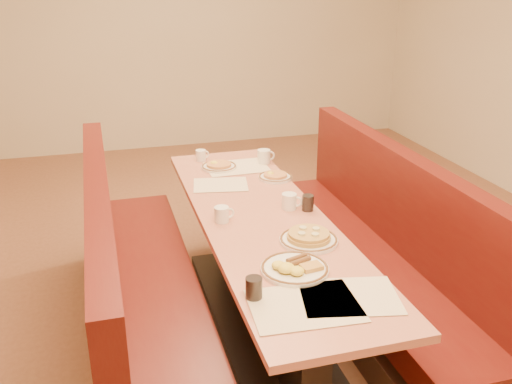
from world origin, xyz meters
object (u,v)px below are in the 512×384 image
object	(u,v)px
pancake_plate	(309,238)
coffee_mug_c	(264,156)
coffee_mug_d	(201,155)
booth_right	(375,261)
eggs_plate	(294,268)
soda_tumbler_mid	(308,203)
booth_left	(138,295)
soda_tumbler_near	(254,288)
coffee_mug_a	(290,201)
coffee_mug_b	(222,214)
diner_table	(263,275)

from	to	relation	value
pancake_plate	coffee_mug_c	bearing A→B (deg)	83.50
coffee_mug_d	coffee_mug_c	bearing A→B (deg)	-38.51
booth_right	eggs_plate	world-z (taller)	booth_right
pancake_plate	soda_tumbler_mid	bearing A→B (deg)	69.92
booth_right	eggs_plate	xyz separation A→B (m)	(-0.77, -0.63, 0.41)
booth_left	coffee_mug_c	distance (m)	1.44
coffee_mug_c	soda_tumbler_near	size ratio (longest dim) A/B	1.31
coffee_mug_c	coffee_mug_a	bearing A→B (deg)	-98.85
coffee_mug_c	soda_tumbler_near	distance (m)	1.81
coffee_mug_b	booth_right	bearing A→B (deg)	-5.30
booth_left	coffee_mug_d	world-z (taller)	booth_left
booth_left	coffee_mug_d	xyz separation A→B (m)	(0.59, 1.10, 0.43)
coffee_mug_a	coffee_mug_d	size ratio (longest dim) A/B	1.12
pancake_plate	soda_tumbler_near	xyz separation A→B (m)	(-0.42, -0.44, 0.03)
eggs_plate	coffee_mug_b	size ratio (longest dim) A/B	2.75
pancake_plate	coffee_mug_c	xyz separation A→B (m)	(0.15, 1.28, 0.03)
booth_left	soda_tumbler_mid	bearing A→B (deg)	1.53
booth_left	pancake_plate	distance (m)	1.03
soda_tumbler_mid	booth_left	bearing A→B (deg)	-178.47
diner_table	booth_right	size ratio (longest dim) A/B	1.00
diner_table	coffee_mug_c	xyz separation A→B (m)	(0.28, 0.92, 0.43)
pancake_plate	coffee_mug_a	distance (m)	0.44
booth_right	coffee_mug_a	world-z (taller)	booth_right
booth_left	soda_tumbler_mid	world-z (taller)	booth_left
pancake_plate	coffee_mug_b	distance (m)	0.53
coffee_mug_a	booth_left	bearing A→B (deg)	-150.25
coffee_mug_a	booth_right	bearing A→B (deg)	16.73
eggs_plate	coffee_mug_b	xyz separation A→B (m)	(-0.20, 0.64, 0.03)
coffee_mug_c	soda_tumbler_mid	xyz separation A→B (m)	(-0.00, -0.89, -0.00)
coffee_mug_b	soda_tumbler_mid	size ratio (longest dim) A/B	1.24
booth_right	eggs_plate	bearing A→B (deg)	-140.54
pancake_plate	booth_left	bearing A→B (deg)	157.40
booth_left	eggs_plate	distance (m)	1.03
booth_left	pancake_plate	world-z (taller)	booth_left
pancake_plate	coffee_mug_c	distance (m)	1.29
booth_left	eggs_plate	size ratio (longest dim) A/B	7.80
pancake_plate	coffee_mug_d	size ratio (longest dim) A/B	2.87
booth_right	soda_tumbler_mid	size ratio (longest dim) A/B	26.62
coffee_mug_a	soda_tumbler_mid	distance (m)	0.11
pancake_plate	coffee_mug_a	size ratio (longest dim) A/B	2.55
diner_table	soda_tumbler_mid	xyz separation A→B (m)	(0.28, 0.03, 0.42)
eggs_plate	soda_tumbler_mid	xyz separation A→B (m)	(0.32, 0.66, 0.03)
coffee_mug_b	soda_tumbler_mid	world-z (taller)	soda_tumbler_mid
pancake_plate	eggs_plate	size ratio (longest dim) A/B	0.94
pancake_plate	eggs_plate	world-z (taller)	pancake_plate
coffee_mug_b	coffee_mug_d	bearing A→B (deg)	80.62
booth_left	booth_right	size ratio (longest dim) A/B	1.00
coffee_mug_c	booth_left	bearing A→B (deg)	-140.11
coffee_mug_a	coffee_mug_b	world-z (taller)	coffee_mug_a
booth_left	diner_table	bearing A→B (deg)	0.00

